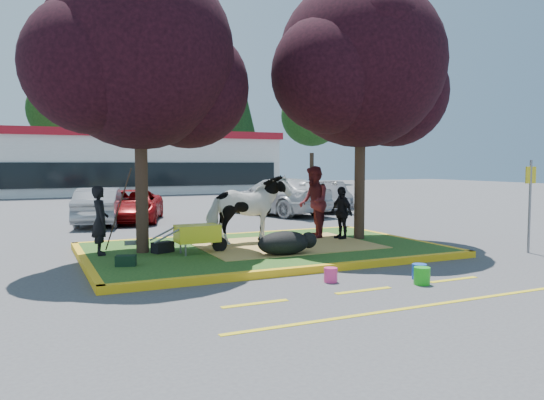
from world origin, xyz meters
name	(u,v)px	position (x,y,z in m)	size (l,w,h in m)	color
ground	(263,253)	(0.00, 0.00, 0.00)	(90.00, 90.00, 0.00)	#424244
median_island	(263,250)	(0.00, 0.00, 0.07)	(8.00, 5.00, 0.15)	#1E4816
curb_near	(316,269)	(0.00, -2.58, 0.07)	(8.30, 0.16, 0.15)	yellow
curb_far	(226,236)	(0.00, 2.58, 0.07)	(8.30, 0.16, 0.15)	yellow
curb_left	(85,263)	(-4.08, 0.00, 0.07)	(0.16, 5.30, 0.15)	yellow
curb_right	(399,239)	(4.08, 0.00, 0.07)	(0.16, 5.30, 0.15)	yellow
straw_bedding	(285,245)	(0.60, 0.00, 0.15)	(4.20, 3.00, 0.01)	tan
tree_purple_left	(141,63)	(-2.78, 0.38, 4.36)	(5.06, 4.20, 6.51)	black
tree_purple_right	(362,71)	(2.92, 0.18, 4.56)	(5.30, 4.40, 6.82)	black
fire_lane_stripe_a	(255,304)	(-2.00, -4.20, 0.00)	(1.10, 0.12, 0.01)	yellow
fire_lane_stripe_b	(363,291)	(0.00, -4.20, 0.00)	(1.10, 0.12, 0.01)	yellow
fire_lane_stripe_c	(453,280)	(2.00, -4.20, 0.00)	(1.10, 0.12, 0.01)	yellow
fire_lane_long	(410,308)	(0.00, -5.40, 0.00)	(6.00, 0.10, 0.01)	yellow
retail_building	(133,162)	(2.00, 27.98, 2.25)	(20.40, 8.40, 4.40)	silver
treeline	(103,100)	(1.23, 37.61, 7.73)	(46.58, 7.80, 14.63)	black
cow	(248,209)	(-0.17, 0.56, 1.01)	(0.93, 2.04, 1.73)	white
calf	(284,243)	(-0.07, -1.27, 0.41)	(1.22, 0.69, 0.53)	black
handler	(100,221)	(-3.70, 0.46, 0.91)	(0.55, 0.36, 1.51)	black
visitor_a	(314,202)	(1.83, 0.78, 1.12)	(0.94, 0.73, 1.94)	#4E1619
visitor_b	(341,213)	(2.40, 0.30, 0.85)	(0.82, 0.34, 1.39)	black
wheelbarrow	(198,234)	(-1.71, -0.28, 0.59)	(1.71, 0.58, 0.64)	black
gear_bag_dark	(163,247)	(-2.40, 0.19, 0.27)	(0.47, 0.26, 0.24)	black
gear_bag_green	(126,261)	(-3.41, -1.06, 0.25)	(0.39, 0.24, 0.21)	black
sign_post	(530,197)	(5.81, -2.70, 1.36)	(0.31, 0.06, 2.24)	slate
bucket_green	(422,276)	(1.21, -4.25, 0.16)	(0.29, 0.29, 0.31)	green
bucket_pink	(331,275)	(-0.17, -3.41, 0.13)	(0.25, 0.25, 0.26)	#EE347F
bucket_blue	(419,272)	(1.45, -3.90, 0.14)	(0.27, 0.27, 0.29)	blue
car_silver	(100,206)	(-2.82, 7.80, 0.65)	(1.37, 3.94, 1.30)	gray
car_red	(133,206)	(-1.60, 8.28, 0.59)	(1.95, 4.23, 1.18)	maroon
car_white	(277,196)	(4.40, 8.49, 0.76)	(2.14, 5.26, 1.53)	silver
car_grey	(328,196)	(7.24, 9.01, 0.66)	(1.40, 4.02, 1.32)	#585960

